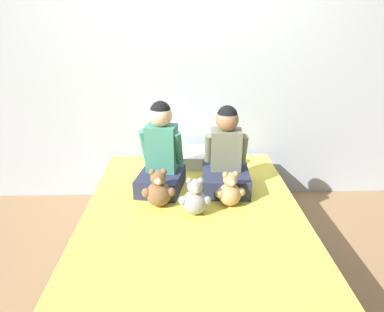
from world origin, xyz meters
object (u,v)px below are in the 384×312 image
(teddy_bear_between_children, at_px, (195,199))
(child_on_left, at_px, (161,155))
(bed, at_px, (193,243))
(child_on_right, at_px, (226,158))
(teddy_bear_held_by_left_child, at_px, (159,190))
(teddy_bear_held_by_right_child, at_px, (230,191))
(pillow_at_headboard, at_px, (190,157))

(teddy_bear_between_children, bearing_deg, child_on_left, 121.49)
(bed, height_order, child_on_right, child_on_right)
(bed, relative_size, teddy_bear_held_by_left_child, 7.69)
(bed, relative_size, child_on_left, 3.18)
(child_on_left, height_order, teddy_bear_held_by_right_child, child_on_left)
(bed, relative_size, child_on_right, 3.37)
(child_on_left, xyz_separation_m, teddy_bear_held_by_left_child, (-0.01, -0.26, -0.14))
(teddy_bear_between_children, distance_m, pillow_at_headboard, 0.82)
(teddy_bear_held_by_left_child, xyz_separation_m, teddy_bear_held_by_right_child, (0.47, -0.01, -0.01))
(teddy_bear_between_children, height_order, pillow_at_headboard, teddy_bear_between_children)
(teddy_bear_held_by_right_child, distance_m, teddy_bear_between_children, 0.26)
(teddy_bear_held_by_left_child, bearing_deg, bed, -30.90)
(child_on_left, xyz_separation_m, child_on_right, (0.47, -0.00, -0.03))
(teddy_bear_held_by_right_child, bearing_deg, pillow_at_headboard, 100.25)
(bed, distance_m, teddy_bear_held_by_right_child, 0.42)
(teddy_bear_held_by_right_child, height_order, pillow_at_headboard, teddy_bear_held_by_right_child)
(child_on_left, relative_size, teddy_bear_held_by_right_child, 2.65)
(bed, distance_m, teddy_bear_between_children, 0.33)
(bed, bearing_deg, teddy_bear_between_children, 48.74)
(bed, xyz_separation_m, child_on_right, (0.25, 0.38, 0.45))
(bed, bearing_deg, child_on_left, 119.80)
(teddy_bear_between_children, bearing_deg, teddy_bear_held_by_left_child, 155.08)
(teddy_bear_held_by_left_child, height_order, pillow_at_headboard, teddy_bear_held_by_left_child)
(teddy_bear_between_children, bearing_deg, bed, -131.41)
(teddy_bear_held_by_left_child, bearing_deg, teddy_bear_held_by_right_child, -3.98)
(teddy_bear_held_by_left_child, distance_m, pillow_at_headboard, 0.74)
(child_on_right, bearing_deg, child_on_left, -176.43)
(child_on_right, relative_size, teddy_bear_between_children, 2.44)
(teddy_bear_held_by_left_child, relative_size, teddy_bear_held_by_right_child, 1.09)
(child_on_right, distance_m, teddy_bear_held_by_right_child, 0.30)
(child_on_right, relative_size, pillow_at_headboard, 1.03)
(teddy_bear_held_by_left_child, bearing_deg, teddy_bear_between_children, -27.72)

